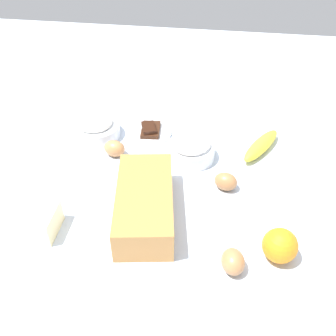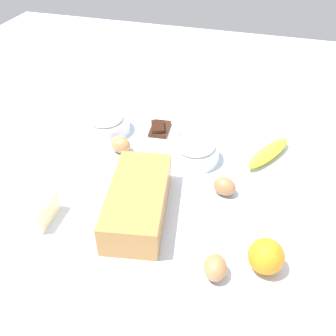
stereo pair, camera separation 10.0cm
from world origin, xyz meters
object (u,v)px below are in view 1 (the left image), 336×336
at_px(banana, 261,145).
at_px(sugar_bowl, 190,148).
at_px(loaf_pan, 145,203).
at_px(egg_loose, 115,148).
at_px(flour_bowl, 95,127).
at_px(egg_beside_bowl, 226,181).
at_px(butter_block, 42,222).
at_px(orange_fruit, 280,246).
at_px(egg_near_butter, 233,261).
at_px(chocolate_plate, 150,131).

bearing_deg(banana, sugar_bowl, -72.20).
height_order(loaf_pan, sugar_bowl, loaf_pan).
bearing_deg(sugar_bowl, egg_loose, -83.92).
relative_size(flour_bowl, egg_beside_bowl, 2.49).
bearing_deg(butter_block, orange_fruit, 90.82).
distance_m(flour_bowl, sugar_bowl, 0.31).
bearing_deg(egg_loose, sugar_bowl, 96.08).
height_order(banana, egg_loose, egg_loose).
xyz_separation_m(egg_near_butter, egg_beside_bowl, (-0.25, -0.02, -0.00)).
distance_m(flour_bowl, egg_loose, 0.12).
bearing_deg(banana, flour_bowl, -90.31).
distance_m(sugar_bowl, banana, 0.21).
relative_size(sugar_bowl, egg_beside_bowl, 2.29).
distance_m(orange_fruit, butter_block, 0.53).
distance_m(loaf_pan, flour_bowl, 0.39).
distance_m(flour_bowl, butter_block, 0.40).
bearing_deg(banana, orange_fruit, 3.52).
bearing_deg(chocolate_plate, butter_block, -20.64).
bearing_deg(orange_fruit, flour_bowl, -126.69).
bearing_deg(egg_beside_bowl, flour_bowl, -114.55).
distance_m(loaf_pan, egg_loose, 0.26).
height_order(banana, chocolate_plate, banana).
distance_m(loaf_pan, sugar_bowl, 0.26).
relative_size(butter_block, egg_beside_bowl, 1.49).
height_order(flour_bowl, egg_near_butter, flour_bowl).
bearing_deg(chocolate_plate, egg_beside_bowl, 47.63).
bearing_deg(egg_beside_bowl, egg_loose, -106.56).
relative_size(flour_bowl, sugar_bowl, 1.09).
bearing_deg(banana, egg_beside_bowl, -27.64).
bearing_deg(sugar_bowl, egg_beside_bowl, 41.55).
xyz_separation_m(banana, egg_loose, (0.09, -0.42, 0.00)).
distance_m(sugar_bowl, orange_fruit, 0.40).
bearing_deg(egg_loose, orange_fruit, 55.60).
relative_size(sugar_bowl, banana, 0.73).
bearing_deg(butter_block, egg_loose, 165.03).
relative_size(orange_fruit, chocolate_plate, 0.58).
bearing_deg(chocolate_plate, sugar_bowl, 53.33).
relative_size(flour_bowl, egg_loose, 2.41).
height_order(egg_near_butter, egg_beside_bowl, egg_near_butter).
xyz_separation_m(sugar_bowl, banana, (-0.06, 0.20, -0.01)).
bearing_deg(sugar_bowl, chocolate_plate, -126.67).
xyz_separation_m(butter_block, chocolate_plate, (-0.43, 0.16, -0.02)).
bearing_deg(egg_loose, egg_beside_bowl, 73.44).
xyz_separation_m(loaf_pan, butter_block, (0.09, -0.22, -0.01)).
bearing_deg(flour_bowl, loaf_pan, 35.16).
bearing_deg(butter_block, banana, 128.46).
relative_size(loaf_pan, butter_block, 3.32).
height_order(loaf_pan, chocolate_plate, loaf_pan).
xyz_separation_m(orange_fruit, butter_block, (0.01, -0.53, -0.01)).
bearing_deg(orange_fruit, egg_beside_bowl, -149.87).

